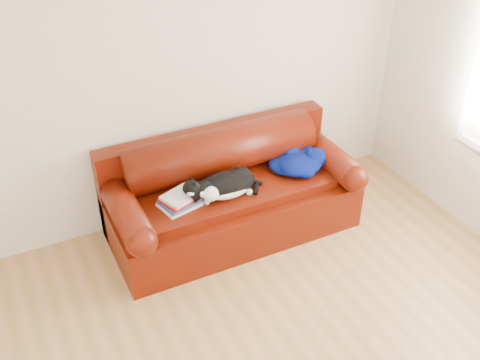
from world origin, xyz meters
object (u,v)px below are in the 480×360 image
(sofa_base, at_px, (233,208))
(cat, at_px, (227,185))
(blanket, at_px, (299,161))
(book_stack, at_px, (180,200))

(sofa_base, xyz_separation_m, cat, (-0.11, -0.13, 0.36))
(blanket, bearing_deg, book_stack, -177.21)
(sofa_base, distance_m, blanket, 0.71)
(sofa_base, xyz_separation_m, blanket, (0.62, -0.04, 0.33))
(cat, bearing_deg, blanket, -5.86)
(cat, height_order, blanket, cat)
(cat, bearing_deg, sofa_base, 37.60)
(blanket, bearing_deg, sofa_base, 176.18)
(book_stack, bearing_deg, cat, -5.38)
(sofa_base, relative_size, book_stack, 6.07)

